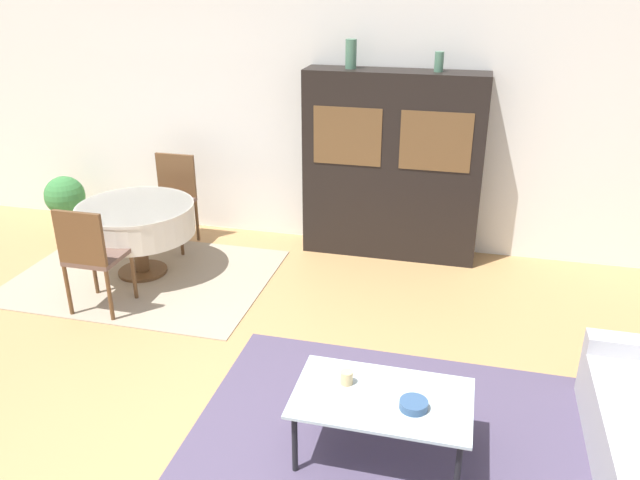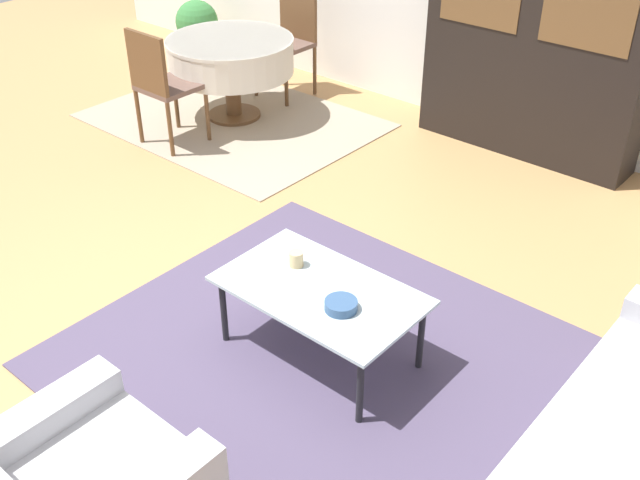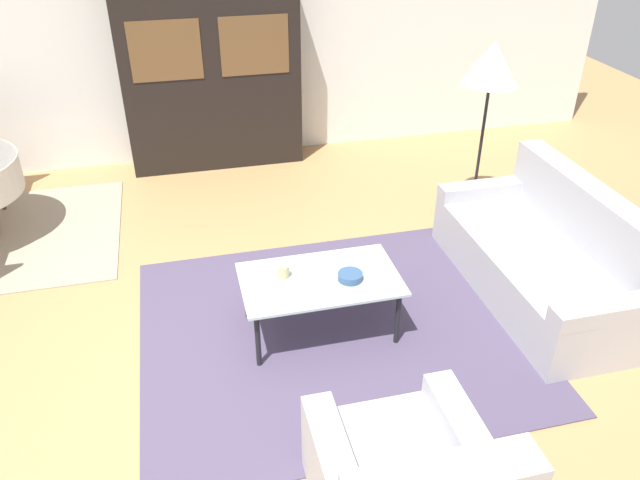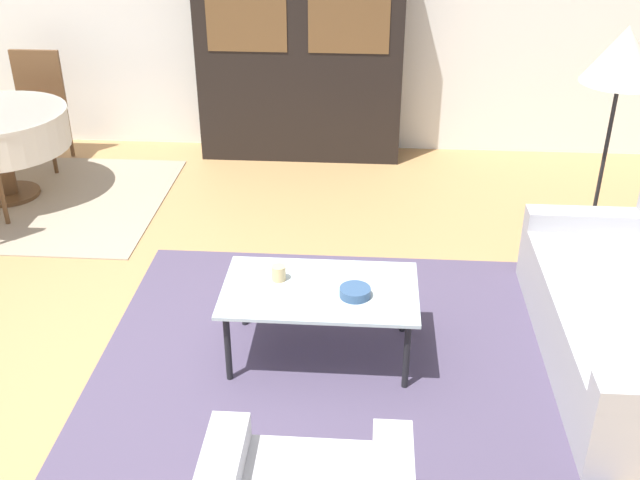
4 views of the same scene
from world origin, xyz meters
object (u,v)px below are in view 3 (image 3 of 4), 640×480
at_px(couch, 547,258).
at_px(bowl, 350,276).
at_px(coffee_table, 320,283).
at_px(display_cabinet, 212,76).
at_px(floor_lamp, 492,66).
at_px(cup, 283,271).

bearing_deg(couch, bowl, 94.41).
distance_m(coffee_table, display_cabinet, 3.14).
xyz_separation_m(coffee_table, bowl, (0.19, -0.06, 0.07)).
distance_m(coffee_table, floor_lamp, 2.50).
bearing_deg(floor_lamp, coffee_table, -142.86).
relative_size(coffee_table, bowl, 6.38).
height_order(coffee_table, floor_lamp, floor_lamp).
height_order(display_cabinet, floor_lamp, display_cabinet).
bearing_deg(cup, couch, -0.52).
relative_size(display_cabinet, bowl, 11.38).
xyz_separation_m(coffee_table, floor_lamp, (1.84, 1.39, 0.97)).
distance_m(cup, bowl, 0.45).
bearing_deg(bowl, display_cabinet, 100.61).
distance_m(floor_lamp, cup, 2.61).
height_order(couch, coffee_table, couch).
height_order(coffee_table, bowl, bowl).
distance_m(floor_lamp, bowl, 2.38).
distance_m(coffee_table, cup, 0.26).
bearing_deg(display_cabinet, bowl, -79.39).
height_order(couch, bowl, couch).
height_order(coffee_table, display_cabinet, display_cabinet).
bearing_deg(couch, cup, 89.48).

